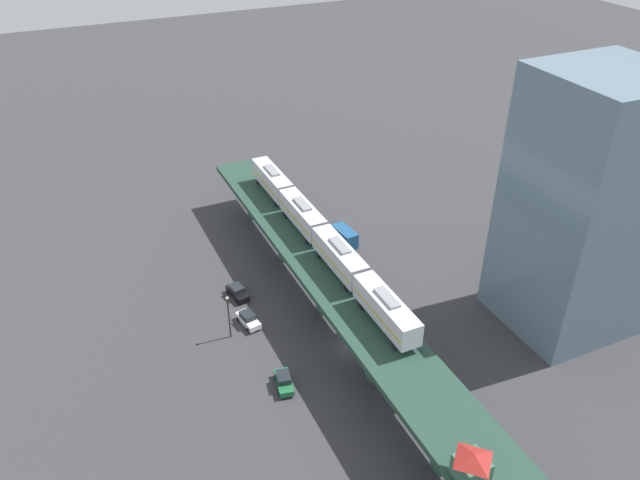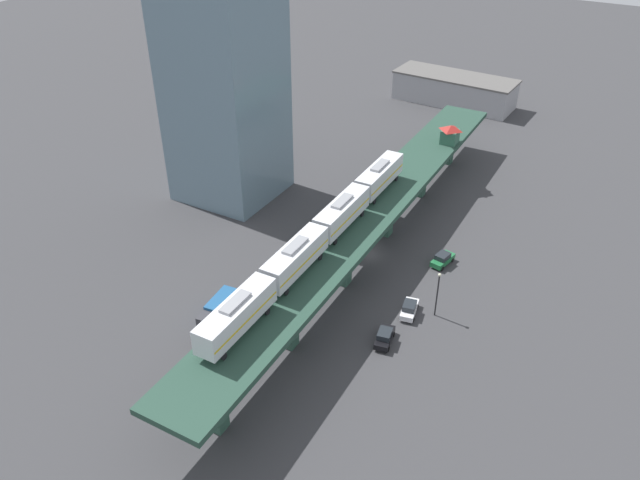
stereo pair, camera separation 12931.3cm
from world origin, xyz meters
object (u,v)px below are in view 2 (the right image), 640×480
street_car_black (385,337)px  street_car_white (409,309)px  street_car_green (443,259)px  delivery_truck (219,310)px  warehouse_building (454,89)px  signal_hut (450,134)px  subway_train (320,233)px  street_lamp (438,291)px  office_tower (226,96)px

street_car_black → street_car_white: size_ratio=1.00×
street_car_green → delivery_truck: bearing=-128.3°
street_car_black → warehouse_building: warehouse_building is taller
signal_hut → warehouse_building: size_ratio=0.12×
signal_hut → street_car_black: (8.40, -45.34, -8.84)m
street_car_black → delivery_truck: delivery_truck is taller
street_car_green → street_car_black: same height
subway_train → warehouse_building: (-9.03, 81.28, -7.11)m
street_car_green → street_lamp: bearing=-74.6°
warehouse_building → street_lamp: bearing=-72.4°
subway_train → delivery_truck: 16.79m
warehouse_building → office_tower: size_ratio=0.81×
street_car_white → office_tower: bearing=158.1°
signal_hut → office_tower: office_tower is taller
warehouse_building → office_tower: office_tower is taller
street_car_white → street_lamp: 4.68m
street_lamp → delivery_truck: bearing=-148.4°
warehouse_building → street_car_white: bearing=-74.8°
street_car_green → office_tower: size_ratio=0.13×
subway_train → signal_hut: bearing=85.3°
street_car_black → street_car_white: 6.77m
street_car_white → subway_train: bearing=-168.2°
signal_hut → street_car_black: bearing=-79.5°
subway_train → street_car_black: bearing=-19.4°
street_car_white → delivery_truck: bearing=-147.6°
street_car_black → delivery_truck: (-20.91, -6.89, 0.82)m
subway_train → street_car_green: 22.23m
signal_hut → street_car_white: signal_hut is taller
subway_train → street_car_green: size_ratio=10.68×
subway_train → signal_hut: subway_train is taller
signal_hut → street_car_green: size_ratio=0.73×
street_car_black → delivery_truck: bearing=-161.8°
street_car_green → street_lamp: size_ratio=0.67×
subway_train → street_lamp: (15.48, 4.09, -6.41)m
office_tower → warehouse_building: bearing=72.3°
warehouse_building → office_tower: bearing=-107.7°
signal_hut → office_tower: size_ratio=0.09×
street_lamp → subway_train: bearing=-165.2°
signal_hut → street_car_green: signal_hut is taller
subway_train → signal_hut: size_ratio=14.65×
signal_hut → street_car_white: 40.60m
street_car_green → street_car_white: bearing=-89.3°
street_car_green → office_tower: 44.63m
subway_train → warehouse_building: subway_train is taller
street_car_green → office_tower: (-41.11, 3.26, 17.06)m
signal_hut → delivery_truck: (-12.51, -52.23, -8.01)m
street_car_black → warehouse_building: bearing=103.7°
signal_hut → street_lamp: signal_hut is taller
office_tower → signal_hut: bearing=34.3°
street_lamp → warehouse_building: street_lamp is taller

